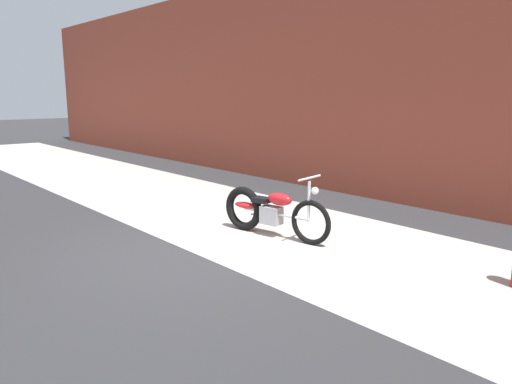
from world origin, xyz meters
TOP-DOWN VIEW (x-y plane):
  - ground_plane at (0.00, 0.00)m, footprint 80.00×80.00m
  - sidewalk_slab at (0.00, 1.75)m, footprint 36.00×3.50m
  - brick_building_wall at (0.00, 5.20)m, footprint 36.00×0.50m
  - motorcycle_red at (-0.07, 1.40)m, footprint 1.99×0.66m

SIDE VIEW (x-z plane):
  - ground_plane at x=0.00m, z-range 0.00..0.00m
  - sidewalk_slab at x=0.00m, z-range 0.00..0.01m
  - motorcycle_red at x=-0.07m, z-range -0.12..0.91m
  - brick_building_wall at x=0.00m, z-range 0.00..5.10m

